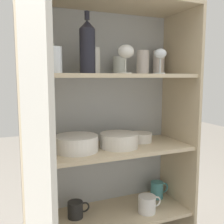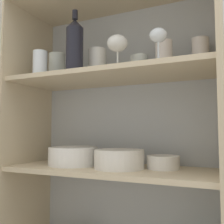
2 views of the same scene
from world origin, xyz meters
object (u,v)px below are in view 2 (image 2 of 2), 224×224
Objects in this scene: plate_stack_white at (73,156)px; serving_bowl_small at (163,161)px; mixing_bowl_large at (119,158)px; wine_bottle at (75,46)px.

plate_stack_white is 1.69× the size of serving_bowl_small.
mixing_bowl_large is 0.18m from serving_bowl_small.
mixing_bowl_large is (0.23, -0.02, 0.00)m from plate_stack_white.
mixing_bowl_large reaches higher than serving_bowl_small.
wine_bottle reaches higher than mixing_bowl_large.
plate_stack_white reaches higher than mixing_bowl_large.
plate_stack_white is at bearing 176.21° from mixing_bowl_large.
mixing_bowl_large is at bearing -159.84° from serving_bowl_small.
wine_bottle is 1.29× the size of plate_stack_white.
serving_bowl_small is at bearing 17.31° from wine_bottle.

